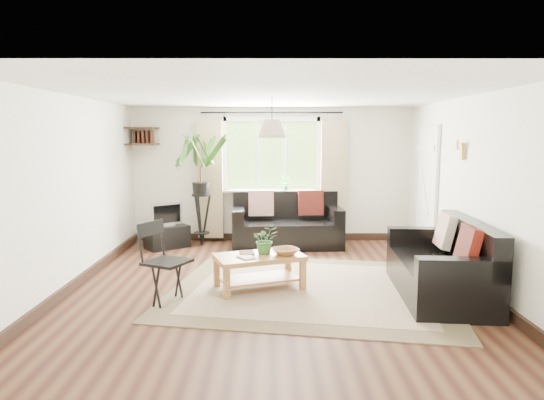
{
  "coord_description": "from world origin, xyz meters",
  "views": [
    {
      "loc": [
        -0.02,
        -5.99,
        1.91
      ],
      "look_at": [
        0.0,
        0.4,
        1.05
      ],
      "focal_mm": 32.0,
      "sensor_mm": 36.0,
      "label": 1
    }
  ],
  "objects_px": {
    "sofa_back": "(287,221)",
    "sofa_right": "(439,261)",
    "folding_chair": "(167,263)",
    "coffee_table": "(259,272)",
    "tv_stand": "(167,237)",
    "palm_stand": "(201,190)"
  },
  "relations": [
    {
      "from": "sofa_back",
      "to": "sofa_right",
      "type": "distance_m",
      "value": 3.14
    },
    {
      "from": "folding_chair",
      "to": "coffee_table",
      "type": "bearing_deg",
      "value": -37.14
    },
    {
      "from": "sofa_right",
      "to": "coffee_table",
      "type": "height_order",
      "value": "sofa_right"
    },
    {
      "from": "sofa_right",
      "to": "coffee_table",
      "type": "relative_size",
      "value": 1.72
    },
    {
      "from": "sofa_right",
      "to": "tv_stand",
      "type": "distance_m",
      "value": 4.52
    },
    {
      "from": "sofa_back",
      "to": "tv_stand",
      "type": "relative_size",
      "value": 2.66
    },
    {
      "from": "sofa_right",
      "to": "folding_chair",
      "type": "relative_size",
      "value": 1.97
    },
    {
      "from": "sofa_back",
      "to": "coffee_table",
      "type": "relative_size",
      "value": 1.74
    },
    {
      "from": "coffee_table",
      "to": "tv_stand",
      "type": "xyz_separation_m",
      "value": [
        -1.62,
        2.24,
        -0.03
      ]
    },
    {
      "from": "sofa_back",
      "to": "tv_stand",
      "type": "bearing_deg",
      "value": -179.33
    },
    {
      "from": "tv_stand",
      "to": "folding_chair",
      "type": "relative_size",
      "value": 0.75
    },
    {
      "from": "sofa_right",
      "to": "coffee_table",
      "type": "xyz_separation_m",
      "value": [
        -2.14,
        0.26,
        -0.21
      ]
    },
    {
      "from": "sofa_right",
      "to": "tv_stand",
      "type": "xyz_separation_m",
      "value": [
        -3.76,
        2.49,
        -0.24
      ]
    },
    {
      "from": "coffee_table",
      "to": "tv_stand",
      "type": "height_order",
      "value": "coffee_table"
    },
    {
      "from": "tv_stand",
      "to": "sofa_right",
      "type": "bearing_deg",
      "value": -71.14
    },
    {
      "from": "sofa_right",
      "to": "folding_chair",
      "type": "bearing_deg",
      "value": -81.64
    },
    {
      "from": "sofa_right",
      "to": "palm_stand",
      "type": "distance_m",
      "value": 4.23
    },
    {
      "from": "coffee_table",
      "to": "folding_chair",
      "type": "distance_m",
      "value": 1.17
    },
    {
      "from": "coffee_table",
      "to": "folding_chair",
      "type": "height_order",
      "value": "folding_chair"
    },
    {
      "from": "coffee_table",
      "to": "palm_stand",
      "type": "distance_m",
      "value": 2.77
    },
    {
      "from": "coffee_table",
      "to": "sofa_back",
      "type": "bearing_deg",
      "value": 79.92
    },
    {
      "from": "sofa_back",
      "to": "folding_chair",
      "type": "xyz_separation_m",
      "value": [
        -1.45,
        -2.87,
        0.03
      ]
    }
  ]
}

